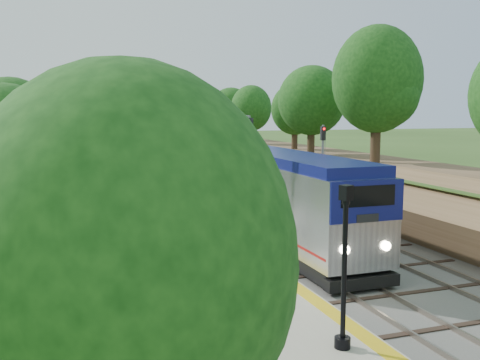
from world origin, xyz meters
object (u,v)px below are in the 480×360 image
object	(u,v)px
lamppost_mid	(344,277)
lamppost_far	(198,199)
signal_gantry	(160,126)
signal_platform	(248,173)
signal_farside	(323,159)
station_building	(5,146)
train	(134,143)

from	to	relation	value
lamppost_mid	lamppost_far	bearing A→B (deg)	92.67
signal_gantry	lamppost_far	world-z (taller)	signal_gantry
lamppost_far	lamppost_mid	bearing A→B (deg)	-87.33
signal_platform	lamppost_mid	bearing A→B (deg)	-92.83
signal_platform	signal_farside	xyz separation A→B (m)	(9.10, 10.66, -0.56)
signal_gantry	signal_platform	xyz separation A→B (m)	(-5.37, -48.04, -0.65)
station_building	signal_platform	distance (m)	25.58
station_building	lamppost_far	bearing A→B (deg)	-61.66
train	lamppost_far	xyz separation A→B (m)	(-3.93, -50.52, 0.17)
signal_farside	signal_platform	bearing A→B (deg)	-130.48
train	signal_platform	xyz separation A→B (m)	(-2.90, -54.91, 1.90)
station_building	train	distance (m)	34.84
station_building	train	bearing A→B (deg)	66.28
train	lamppost_far	world-z (taller)	lamppost_far
train	station_building	bearing A→B (deg)	-113.72
station_building	signal_platform	world-z (taller)	station_building
lamppost_mid	station_building	bearing A→B (deg)	108.62
lamppost_far	signal_farside	world-z (taller)	signal_farside
station_building	lamppost_mid	world-z (taller)	station_building
signal_gantry	train	size ratio (longest dim) A/B	0.07
train	signal_platform	distance (m)	55.02
signal_gantry	lamppost_far	xyz separation A→B (m)	(-6.40, -43.66, -2.38)
lamppost_mid	lamppost_far	world-z (taller)	lamppost_far
station_building	lamppost_far	distance (m)	21.27
station_building	signal_gantry	bearing A→B (deg)	56.62
station_building	signal_platform	size ratio (longest dim) A/B	1.40
train	signal_platform	size ratio (longest dim) A/B	19.61
signal_gantry	signal_platform	distance (m)	48.35
lamppost_far	signal_platform	size ratio (longest dim) A/B	0.75
signal_platform	signal_gantry	bearing A→B (deg)	83.62
signal_gantry	lamppost_mid	size ratio (longest dim) A/B	1.90
signal_gantry	station_building	bearing A→B (deg)	-123.38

